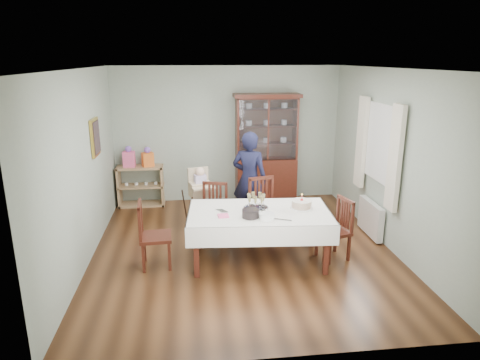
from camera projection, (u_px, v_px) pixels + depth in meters
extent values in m
plane|color=#593319|center=(243.00, 249.00, 6.59)|extent=(5.00, 5.00, 0.00)
plane|color=#9EAA99|center=(228.00, 135.00, 8.60)|extent=(4.50, 0.00, 4.50)
plane|color=#9EAA99|center=(83.00, 169.00, 5.96)|extent=(0.00, 5.00, 5.00)
plane|color=#9EAA99|center=(390.00, 160.00, 6.47)|extent=(0.00, 5.00, 5.00)
plane|color=white|center=(243.00, 68.00, 5.84)|extent=(5.00, 5.00, 0.00)
cube|color=#4B1912|center=(259.00, 214.00, 6.03)|extent=(1.97, 1.19, 0.06)
cube|color=white|center=(259.00, 212.00, 6.02)|extent=(2.08, 1.30, 0.01)
cube|color=#4B1912|center=(266.00, 180.00, 8.70)|extent=(1.20, 0.45, 0.90)
cube|color=white|center=(268.00, 130.00, 8.23)|extent=(1.12, 0.01, 1.16)
cube|color=#4B1912|center=(267.00, 95.00, 8.24)|extent=(1.30, 0.48, 0.07)
cube|color=tan|center=(142.00, 204.00, 8.56)|extent=(0.90, 0.38, 0.04)
cube|color=tan|center=(141.00, 186.00, 8.46)|extent=(0.90, 0.38, 0.03)
cube|color=tan|center=(140.00, 167.00, 8.35)|extent=(0.90, 0.38, 0.04)
cube|color=tan|center=(119.00, 187.00, 8.41)|extent=(0.04, 0.38, 0.80)
cube|color=tan|center=(162.00, 185.00, 8.50)|extent=(0.04, 0.38, 0.80)
cube|color=gold|center=(95.00, 137.00, 6.65)|extent=(0.04, 0.48, 0.58)
cube|color=white|center=(381.00, 143.00, 6.69)|extent=(0.04, 1.02, 1.22)
cube|color=silver|center=(395.00, 159.00, 6.12)|extent=(0.07, 0.30, 1.55)
cube|color=silver|center=(361.00, 142.00, 7.31)|extent=(0.07, 0.30, 1.55)
cube|color=white|center=(371.00, 218.00, 7.03)|extent=(0.10, 0.80, 0.55)
cube|color=#4B1912|center=(213.00, 216.00, 6.74)|extent=(0.52, 0.52, 0.05)
cube|color=#4B1912|center=(215.00, 197.00, 6.85)|extent=(0.40, 0.15, 0.50)
cube|color=#4B1912|center=(266.00, 213.00, 6.79)|extent=(0.55, 0.55, 0.05)
cube|color=#4B1912|center=(261.00, 193.00, 6.90)|extent=(0.43, 0.15, 0.54)
cube|color=#4B1912|center=(156.00, 237.00, 5.95)|extent=(0.45, 0.45, 0.05)
cube|color=#4B1912|center=(140.00, 220.00, 5.85)|extent=(0.06, 0.41, 0.50)
cube|color=#4B1912|center=(333.00, 232.00, 6.19)|extent=(0.50, 0.50, 0.05)
cube|color=#4B1912|center=(345.00, 214.00, 6.19)|extent=(0.14, 0.38, 0.48)
imported|color=black|center=(250.00, 179.00, 7.34)|extent=(0.72, 0.61, 1.66)
cube|color=tan|center=(200.00, 189.00, 7.27)|extent=(0.42, 0.39, 0.25)
cube|color=tan|center=(200.00, 178.00, 7.21)|extent=(0.36, 0.14, 0.29)
cube|color=tan|center=(200.00, 185.00, 7.24)|extent=(0.40, 0.25, 0.03)
cube|color=silver|center=(200.00, 180.00, 7.22)|extent=(0.22, 0.19, 0.19)
sphere|color=beige|center=(200.00, 172.00, 7.18)|extent=(0.16, 0.16, 0.16)
cylinder|color=silver|center=(256.00, 208.00, 6.13)|extent=(0.35, 0.35, 0.01)
torus|color=silver|center=(256.00, 207.00, 6.12)|extent=(0.36, 0.36, 0.01)
cylinder|color=white|center=(301.00, 208.00, 6.13)|extent=(0.32, 0.32, 0.02)
cylinder|color=brown|center=(302.00, 204.00, 6.11)|extent=(0.28, 0.28, 0.10)
cylinder|color=silver|center=(302.00, 201.00, 6.10)|extent=(0.28, 0.28, 0.01)
cylinder|color=#F24C4C|center=(302.00, 197.00, 6.08)|extent=(0.01, 0.01, 0.08)
sphere|color=yellow|center=(302.00, 194.00, 6.07)|extent=(0.02, 0.02, 0.02)
cylinder|color=black|center=(250.00, 213.00, 5.78)|extent=(0.29, 0.29, 0.11)
cylinder|color=white|center=(267.00, 216.00, 5.70)|extent=(0.26, 0.26, 0.09)
cube|color=#FF5D94|center=(223.00, 216.00, 5.82)|extent=(0.15, 0.15, 0.02)
cube|color=silver|center=(280.00, 219.00, 5.70)|extent=(0.30, 0.16, 0.01)
cube|color=#FF5D94|center=(129.00, 159.00, 8.26)|extent=(0.23, 0.15, 0.30)
sphere|color=#E533B2|center=(128.00, 149.00, 8.21)|extent=(0.12, 0.12, 0.12)
cube|color=orange|center=(148.00, 159.00, 8.31)|extent=(0.25, 0.22, 0.27)
sphere|color=#E533B2|center=(147.00, 150.00, 8.26)|extent=(0.13, 0.13, 0.13)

